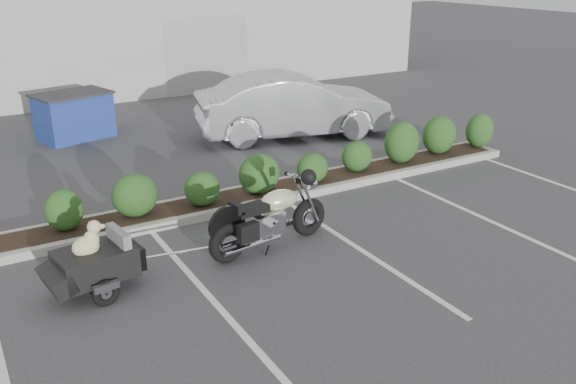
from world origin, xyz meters
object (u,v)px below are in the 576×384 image
sedan (293,106)px  pet_trailer (94,263)px  motorcycle (271,218)px  dumpster (74,115)px

sedan → pet_trailer: bearing=144.9°
motorcycle → sedan: (3.72, 5.55, 0.30)m
motorcycle → sedan: sedan is taller
dumpster → pet_trailer: bearing=-115.9°
pet_trailer → dumpster: size_ratio=0.88×
motorcycle → pet_trailer: bearing=171.7°
sedan → dumpster: 5.69m
pet_trailer → sedan: size_ratio=0.37×
motorcycle → sedan: bearing=48.2°
pet_trailer → sedan: sedan is taller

